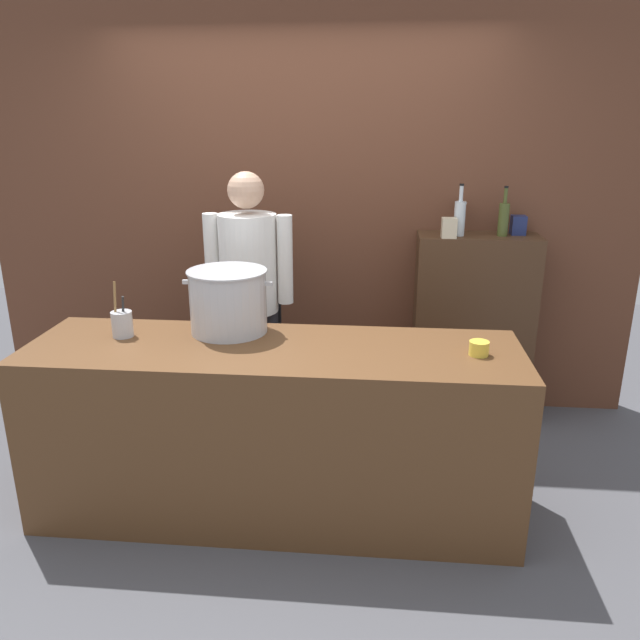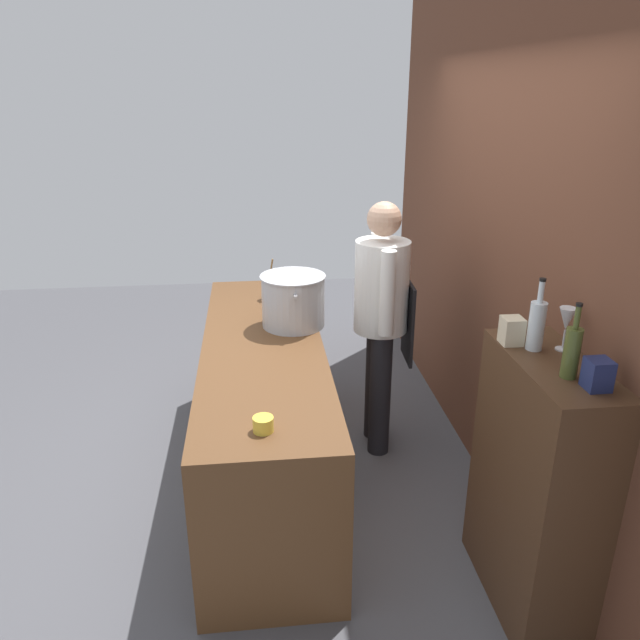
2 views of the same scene
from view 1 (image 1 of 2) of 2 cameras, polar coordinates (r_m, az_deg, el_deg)
name	(u,v)px [view 1 (image 1 of 2)]	position (r m, az deg, el deg)	size (l,w,h in m)	color
ground_plane	(277,506)	(3.41, -4.01, -16.74)	(8.00, 8.00, 0.00)	#4C4C51
brick_back_panel	(305,188)	(4.21, -1.35, 12.05)	(4.40, 0.10, 3.00)	brown
prep_counter	(275,430)	(3.18, -4.20, -10.08)	(2.39, 0.70, 0.90)	brown
bar_cabinet	(472,328)	(4.21, 13.79, -0.74)	(0.76, 0.32, 1.24)	#472D1C
chef	(250,290)	(3.73, -6.49, 2.74)	(0.53, 0.37, 1.66)	black
stockpot_large	(228,301)	(3.18, -8.44, 1.72)	(0.46, 0.40, 0.32)	#B7BABF
utensil_crock	(122,323)	(3.25, -17.75, -0.31)	(0.10, 0.10, 0.28)	#B7BABF
butter_jar	(479,348)	(2.96, 14.41, -2.53)	(0.09, 0.09, 0.07)	yellow
wine_bottle_clear	(460,217)	(3.99, 12.72, 9.22)	(0.07, 0.07, 0.32)	silver
wine_bottle_olive	(504,218)	(4.05, 16.53, 8.98)	(0.06, 0.06, 0.31)	#475123
wine_glass_tall	(461,211)	(4.10, 12.84, 9.74)	(0.07, 0.07, 0.19)	silver
spice_tin_cream	(449,228)	(3.91, 11.78, 8.30)	(0.09, 0.09, 0.12)	beige
spice_tin_navy	(518,225)	(4.13, 17.77, 8.31)	(0.09, 0.09, 0.12)	navy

